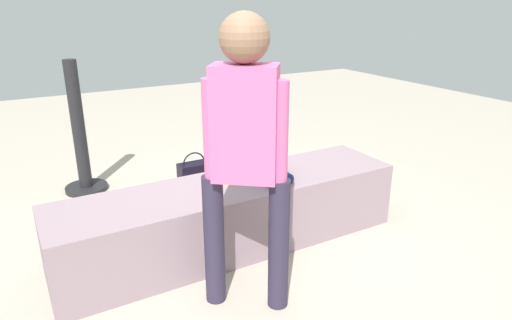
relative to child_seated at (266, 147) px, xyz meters
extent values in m
plane|color=#AB9F8F|center=(-0.26, -0.01, -0.67)|extent=(12.00, 12.00, 0.00)
cube|color=gray|center=(-0.26, -0.01, -0.44)|extent=(2.35, 0.57, 0.46)
cylinder|color=#17214F|center=(-0.05, -0.09, -0.18)|extent=(0.09, 0.25, 0.08)
cylinder|color=#17214F|center=(0.06, -0.09, -0.18)|extent=(0.09, 0.25, 0.08)
cube|color=#3587DF|center=(0.00, 0.02, -0.03)|extent=(0.22, 0.15, 0.28)
sphere|color=#8C664C|center=(0.00, 0.02, 0.19)|extent=(0.16, 0.16, 0.16)
cylinder|color=#8C664C|center=(-0.12, 0.01, -0.04)|extent=(0.05, 0.05, 0.21)
cylinder|color=#8C664C|center=(0.11, 0.03, -0.04)|extent=(0.05, 0.05, 0.21)
cylinder|color=#2B243A|center=(-0.33, -0.70, -0.30)|extent=(0.11, 0.11, 0.75)
cylinder|color=#2B243A|center=(-0.61, -0.49, -0.30)|extent=(0.11, 0.11, 0.75)
cube|color=#D25A95|center=(-0.47, -0.60, 0.36)|extent=(0.37, 0.35, 0.57)
sphere|color=#8C664C|center=(-0.47, -0.60, 0.77)|extent=(0.24, 0.24, 0.24)
cylinder|color=#D25A95|center=(-0.34, -0.70, 0.31)|extent=(0.09, 0.09, 0.54)
cylinder|color=#D25A95|center=(-0.61, -0.49, 0.31)|extent=(0.09, 0.09, 0.54)
cylinder|color=yellow|center=(-0.23, 0.06, -0.21)|extent=(0.22, 0.22, 0.01)
cylinder|color=olive|center=(-0.23, 0.06, -0.18)|extent=(0.10, 0.10, 0.05)
cylinder|color=brown|center=(-0.23, 0.06, -0.15)|extent=(0.10, 0.10, 0.01)
cube|color=silver|center=(-0.17, 0.05, -0.20)|extent=(0.11, 0.04, 0.00)
cube|color=#B259BF|center=(0.20, 0.67, -0.54)|extent=(0.24, 0.12, 0.28)
torus|color=white|center=(0.15, 0.67, -0.40)|extent=(0.09, 0.01, 0.09)
torus|color=white|center=(0.25, 0.67, -0.40)|extent=(0.09, 0.01, 0.09)
cylinder|color=black|center=(-0.96, 1.48, -0.65)|extent=(0.36, 0.36, 0.04)
cylinder|color=black|center=(-0.96, 1.48, -0.08)|extent=(0.11, 0.11, 1.11)
cylinder|color=silver|center=(0.61, 0.50, -0.58)|extent=(0.06, 0.06, 0.18)
cone|color=silver|center=(0.61, 0.50, -0.47)|extent=(0.06, 0.06, 0.03)
cylinder|color=white|center=(0.61, 0.50, -0.45)|extent=(0.03, 0.03, 0.02)
cylinder|color=silver|center=(-1.05, 0.63, -0.60)|extent=(0.07, 0.07, 0.15)
cone|color=silver|center=(-1.05, 0.63, -0.51)|extent=(0.06, 0.06, 0.03)
cylinder|color=#268C3F|center=(-1.05, 0.63, -0.49)|extent=(0.03, 0.03, 0.02)
cylinder|color=red|center=(0.57, 1.18, -0.63)|extent=(0.09, 0.09, 0.09)
cube|color=white|center=(0.29, 1.08, -0.60)|extent=(0.36, 0.36, 0.15)
cube|color=black|center=(-0.12, 1.02, -0.55)|extent=(0.28, 0.15, 0.25)
torus|color=black|center=(-0.12, 1.02, -0.43)|extent=(0.21, 0.01, 0.21)
camera|label=1|loc=(-1.48, -2.47, 0.95)|focal=31.74mm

